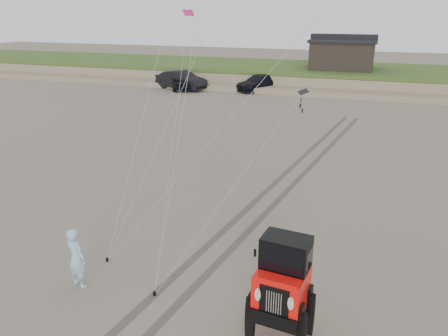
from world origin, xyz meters
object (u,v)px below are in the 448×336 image
Objects in this scene: truck_a at (181,80)px; truck_b at (181,80)px; cabin at (343,53)px; truck_c at (259,83)px; jeep at (281,301)px; man at (76,258)px.

truck_a is 0.23m from truck_b.
cabin is 16.29m from truck_b.
cabin is 9.23m from truck_c.
jeep is (16.45, -30.81, 0.14)m from truck_b.
jeep is at bearing -93.37° from truck_a.
cabin is 3.61× the size of man.
truck_b is at bearing -54.85° from man.
truck_a reaches higher than truck_c.
truck_b reaches higher than man.
truck_b is 7.57m from truck_c.
truck_b is 34.92m from jeep.
jeep is at bearing -166.09° from man.
truck_c is 2.94× the size of man.
cabin reaches higher than truck_b.
truck_c is (7.49, 1.56, -0.10)m from truck_a.
truck_b is at bearing -153.95° from cabin.
truck_c is at bearing 111.45° from jeep.
truck_a is at bearing -138.67° from truck_c.
truck_c is at bearing -58.25° from truck_b.
truck_b is at bearing 123.96° from jeep.
jeep is at bearing -44.83° from truck_c.
truck_b is at bearing -137.07° from truck_c.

